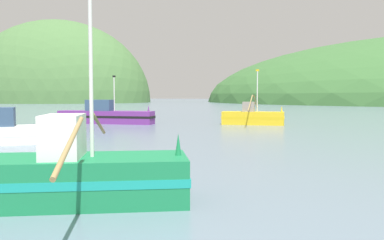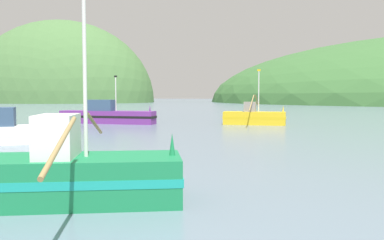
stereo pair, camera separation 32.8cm
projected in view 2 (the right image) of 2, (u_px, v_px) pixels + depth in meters
hill_far_left at (356, 100)px, 235.21m from camera, size 138.76×111.01×44.88m
hill_mid_left at (61, 102)px, 173.92m from camera, size 80.44×64.35×68.51m
fishing_boat_yellow at (254, 117)px, 44.98m from camera, size 6.81×10.88×6.07m
fishing_boat_green at (80, 174)px, 12.67m from camera, size 6.60×9.16×7.24m
fishing_boat_purple at (107, 115)px, 46.85m from camera, size 11.38×1.86×5.48m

